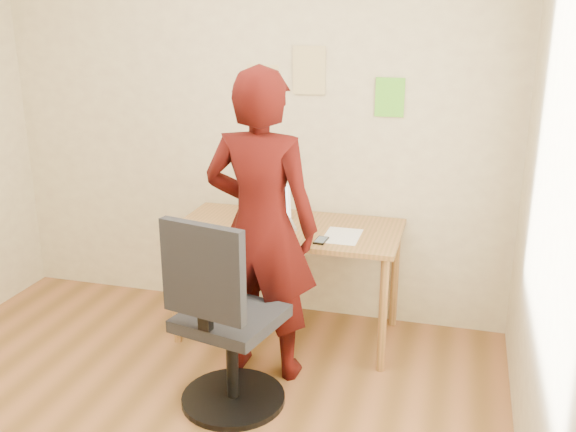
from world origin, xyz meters
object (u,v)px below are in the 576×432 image
(laptop, at_px, (268,216))
(person, at_px, (261,227))
(desk, at_px, (288,239))
(phone, at_px, (321,240))
(office_chair, at_px, (224,330))

(laptop, xyz_separation_m, person, (0.11, -0.47, 0.09))
(desk, distance_m, laptop, 0.19)
(person, bearing_deg, phone, -136.69)
(office_chair, bearing_deg, phone, 75.81)
(laptop, distance_m, phone, 0.45)
(desk, xyz_separation_m, office_chair, (-0.09, -0.90, -0.19))
(laptop, xyz_separation_m, office_chair, (0.04, -0.91, -0.33))
(laptop, bearing_deg, phone, -53.97)
(desk, distance_m, office_chair, 0.92)
(desk, bearing_deg, phone, -38.94)
(laptop, relative_size, office_chair, 0.37)
(desk, xyz_separation_m, person, (-0.02, -0.46, 0.23))
(phone, xyz_separation_m, office_chair, (-0.35, -0.69, -0.28))
(phone, distance_m, person, 0.40)
(desk, distance_m, person, 0.52)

